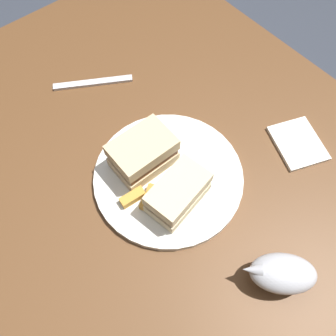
{
  "coord_description": "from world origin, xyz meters",
  "views": [
    {
      "loc": [
        -0.24,
        0.2,
        1.36
      ],
      "look_at": [
        -0.01,
        0.0,
        0.78
      ],
      "focal_mm": 36.89,
      "sensor_mm": 36.0,
      "label": 1
    }
  ],
  "objects_px": {
    "gravy_boat": "(282,273)",
    "fork": "(93,83)",
    "napkin": "(298,143)",
    "plate": "(168,177)",
    "sandwich_half_right": "(178,193)",
    "sandwich_half_left": "(143,154)"
  },
  "relations": [
    {
      "from": "gravy_boat",
      "to": "fork",
      "type": "height_order",
      "value": "gravy_boat"
    },
    {
      "from": "napkin",
      "to": "fork",
      "type": "bearing_deg",
      "value": 29.88
    },
    {
      "from": "gravy_boat",
      "to": "napkin",
      "type": "height_order",
      "value": "gravy_boat"
    },
    {
      "from": "plate",
      "to": "napkin",
      "type": "distance_m",
      "value": 0.28
    },
    {
      "from": "napkin",
      "to": "fork",
      "type": "relative_size",
      "value": 0.61
    },
    {
      "from": "sandwich_half_right",
      "to": "napkin",
      "type": "distance_m",
      "value": 0.29
    },
    {
      "from": "plate",
      "to": "gravy_boat",
      "type": "relative_size",
      "value": 2.35
    },
    {
      "from": "sandwich_half_right",
      "to": "napkin",
      "type": "height_order",
      "value": "sandwich_half_right"
    },
    {
      "from": "plate",
      "to": "gravy_boat",
      "type": "bearing_deg",
      "value": -176.05
    },
    {
      "from": "plate",
      "to": "napkin",
      "type": "height_order",
      "value": "plate"
    },
    {
      "from": "sandwich_half_left",
      "to": "sandwich_half_right",
      "type": "height_order",
      "value": "sandwich_half_left"
    },
    {
      "from": "plate",
      "to": "gravy_boat",
      "type": "distance_m",
      "value": 0.26
    },
    {
      "from": "sandwich_half_left",
      "to": "fork",
      "type": "distance_m",
      "value": 0.25
    },
    {
      "from": "sandwich_half_left",
      "to": "napkin",
      "type": "distance_m",
      "value": 0.32
    },
    {
      "from": "fork",
      "to": "sandwich_half_right",
      "type": "bearing_deg",
      "value": 113.69
    },
    {
      "from": "sandwich_half_left",
      "to": "gravy_boat",
      "type": "xyz_separation_m",
      "value": [
        -0.31,
        -0.04,
        -0.01
      ]
    },
    {
      "from": "plate",
      "to": "sandwich_half_right",
      "type": "bearing_deg",
      "value": 158.38
    },
    {
      "from": "sandwich_half_left",
      "to": "sandwich_half_right",
      "type": "xyz_separation_m",
      "value": [
        -0.1,
        0.0,
        -0.0
      ]
    },
    {
      "from": "gravy_boat",
      "to": "sandwich_half_right",
      "type": "bearing_deg",
      "value": 10.3
    },
    {
      "from": "gravy_boat",
      "to": "fork",
      "type": "bearing_deg",
      "value": -0.43
    },
    {
      "from": "gravy_boat",
      "to": "napkin",
      "type": "distance_m",
      "value": 0.28
    },
    {
      "from": "plate",
      "to": "gravy_boat",
      "type": "xyz_separation_m",
      "value": [
        -0.26,
        -0.02,
        0.03
      ]
    }
  ]
}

